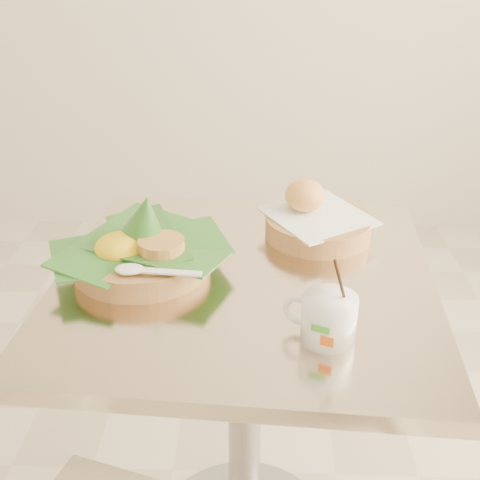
{
  "coord_description": "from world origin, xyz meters",
  "views": [
    {
      "loc": [
        0.23,
        -0.95,
        1.32
      ],
      "look_at": [
        0.19,
        0.03,
        0.82
      ],
      "focal_mm": 45.0,
      "sensor_mm": 36.0,
      "label": 1
    }
  ],
  "objects_px": {
    "cafe_table": "(245,368)",
    "bread_basket": "(316,220)",
    "coffee_mug": "(327,317)",
    "rice_basket": "(141,248)"
  },
  "relations": [
    {
      "from": "cafe_table",
      "to": "coffee_mug",
      "type": "height_order",
      "value": "coffee_mug"
    },
    {
      "from": "rice_basket",
      "to": "bread_basket",
      "type": "distance_m",
      "value": 0.38
    },
    {
      "from": "rice_basket",
      "to": "bread_basket",
      "type": "xyz_separation_m",
      "value": [
        0.34,
        0.16,
        -0.01
      ]
    },
    {
      "from": "cafe_table",
      "to": "coffee_mug",
      "type": "xyz_separation_m",
      "value": [
        0.13,
        -0.19,
        0.26
      ]
    },
    {
      "from": "rice_basket",
      "to": "coffee_mug",
      "type": "xyz_separation_m",
      "value": [
        0.33,
        -0.21,
        -0.0
      ]
    },
    {
      "from": "cafe_table",
      "to": "coffee_mug",
      "type": "relative_size",
      "value": 4.98
    },
    {
      "from": "coffee_mug",
      "to": "bread_basket",
      "type": "bearing_deg",
      "value": 88.33
    },
    {
      "from": "cafe_table",
      "to": "coffee_mug",
      "type": "distance_m",
      "value": 0.35
    },
    {
      "from": "cafe_table",
      "to": "coffee_mug",
      "type": "bearing_deg",
      "value": -55.01
    },
    {
      "from": "cafe_table",
      "to": "bread_basket",
      "type": "xyz_separation_m",
      "value": [
        0.14,
        0.18,
        0.25
      ]
    }
  ]
}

